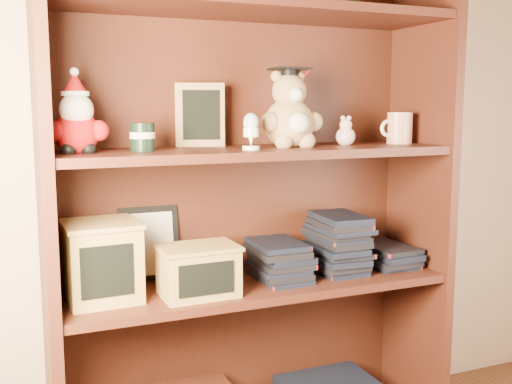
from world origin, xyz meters
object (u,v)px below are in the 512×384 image
teacher_mug (399,128)px  treats_box (102,261)px  grad_teddy_bear (290,116)px  bookcase (249,203)px

teacher_mug → treats_box: (-0.95, -0.00, -0.34)m
teacher_mug → grad_teddy_bear: bearing=-178.9°
bookcase → teacher_mug: bookcase is taller
grad_teddy_bear → teacher_mug: (0.39, 0.01, -0.04)m
bookcase → teacher_mug: bearing=-5.8°
bookcase → grad_teddy_bear: size_ratio=6.70×
bookcase → grad_teddy_bear: bearing=-28.1°
grad_teddy_bear → treats_box: (-0.56, 0.01, -0.38)m
bookcase → grad_teddy_bear: (0.11, -0.06, 0.26)m
grad_teddy_bear → teacher_mug: 0.39m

